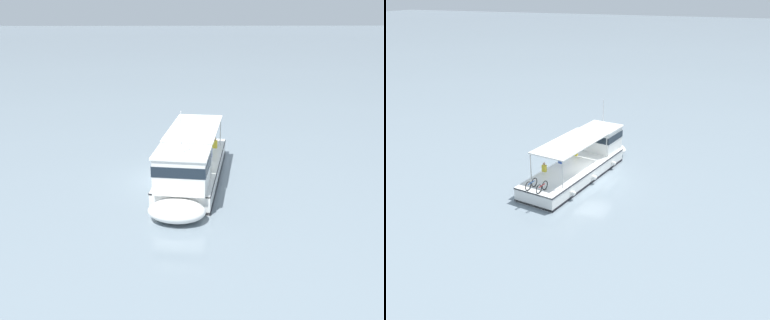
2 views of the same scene
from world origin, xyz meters
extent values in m
plane|color=gray|center=(0.00, 0.00, 0.00)|extent=(400.00, 400.00, 0.00)
cube|color=white|center=(0.23, -1.56, 0.55)|extent=(11.16, 4.83, 1.10)
ellipsoid|color=white|center=(-5.90, -0.60, 0.55)|extent=(2.63, 3.25, 1.01)
cube|color=black|center=(0.23, -1.56, 0.10)|extent=(11.17, 4.87, 0.16)
cube|color=#2D2D33|center=(0.23, -1.56, 1.02)|extent=(11.17, 4.89, 0.10)
cube|color=white|center=(-4.12, -0.88, 2.05)|extent=(2.99, 3.09, 1.90)
cube|color=#19232D|center=(-4.12, -0.88, 2.38)|extent=(3.04, 3.16, 0.56)
cube|color=white|center=(-4.12, -0.88, 3.06)|extent=(3.17, 3.27, 0.12)
cube|color=white|center=(0.67, -1.63, 3.15)|extent=(7.07, 3.94, 0.10)
cylinder|color=silver|center=(-2.75, -2.47, 2.10)|extent=(0.08, 0.08, 2.00)
cylinder|color=silver|center=(-2.33, 0.22, 2.10)|extent=(0.08, 0.08, 2.00)
cylinder|color=silver|center=(3.67, -3.47, 2.10)|extent=(0.08, 0.08, 2.00)
cylinder|color=silver|center=(4.09, -0.78, 2.10)|extent=(0.08, 0.08, 2.00)
cylinder|color=silver|center=(-4.42, -0.83, 4.22)|extent=(0.06, 0.06, 2.20)
sphere|color=white|center=(-2.86, 0.73, 0.50)|extent=(0.36, 0.36, 0.36)
sphere|color=white|center=(0.40, 0.22, 0.50)|extent=(0.36, 0.36, 0.36)
sphere|color=white|center=(3.47, -0.26, 0.50)|extent=(0.36, 0.36, 0.36)
torus|color=black|center=(4.65, -2.70, 1.43)|extent=(0.66, 0.16, 0.66)
torus|color=black|center=(5.34, -2.81, 1.43)|extent=(0.66, 0.16, 0.66)
cylinder|color=#1E478C|center=(5.00, -2.76, 1.55)|extent=(0.70, 0.17, 0.06)
torus|color=black|center=(4.79, -1.82, 1.43)|extent=(0.66, 0.16, 0.66)
torus|color=black|center=(5.48, -1.92, 1.43)|extent=(0.66, 0.16, 0.66)
cylinder|color=maroon|center=(5.14, -1.87, 1.55)|extent=(0.70, 0.17, 0.06)
cube|color=yellow|center=(2.44, -3.03, 1.56)|extent=(0.27, 0.35, 0.52)
sphere|color=tan|center=(2.44, -3.03, 1.93)|extent=(0.20, 0.20, 0.20)
cube|color=#2D4CA5|center=(0.52, -2.57, 1.56)|extent=(0.27, 0.35, 0.52)
sphere|color=#9E7051|center=(0.52, -2.57, 1.93)|extent=(0.20, 0.20, 0.20)
cube|color=yellow|center=(-1.39, -2.09, 1.56)|extent=(0.27, 0.35, 0.52)
sphere|color=#9E7051|center=(-1.39, -2.09, 1.93)|extent=(0.20, 0.20, 0.20)
camera|label=1|loc=(-27.78, -0.97, 10.50)|focal=44.70mm
camera|label=2|loc=(28.24, 10.19, 14.07)|focal=39.73mm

